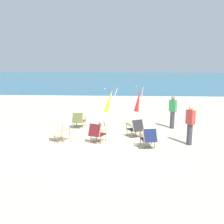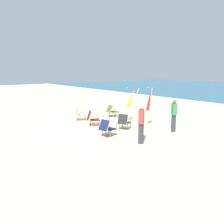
% 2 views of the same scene
% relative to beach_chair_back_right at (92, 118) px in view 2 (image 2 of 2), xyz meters
% --- Properties ---
extents(ground_plane, '(80.00, 80.00, 0.00)m').
position_rel_beach_chair_back_right_xyz_m(ground_plane, '(0.18, 0.95, -0.43)').
color(ground_plane, beige).
extents(surf_band, '(80.00, 1.10, 0.06)m').
position_rel_beach_chair_back_right_xyz_m(surf_band, '(0.18, 13.11, -0.40)').
color(surf_band, white).
rests_on(surf_band, ground).
extents(beach_chair_back_right, '(0.79, 0.84, 0.82)m').
position_rel_beach_chair_back_right_xyz_m(beach_chair_back_right, '(0.00, 0.00, 0.00)').
color(beach_chair_back_right, maroon).
rests_on(beach_chair_back_right, ground).
extents(beach_chair_front_right, '(0.84, 0.89, 0.81)m').
position_rel_beach_chair_back_right_xyz_m(beach_chair_front_right, '(1.63, 0.86, -0.00)').
color(beach_chair_front_right, '#28282D').
rests_on(beach_chair_front_right, ground).
extents(beach_chair_back_left, '(0.70, 0.83, 0.79)m').
position_rel_beach_chair_back_right_xyz_m(beach_chair_back_left, '(2.09, -0.56, -0.01)').
color(beach_chair_back_left, '#19234C').
rests_on(beach_chair_back_left, ground).
extents(beach_chair_mid_center, '(0.81, 0.85, 0.82)m').
position_rel_beach_chair_back_right_xyz_m(beach_chair_mid_center, '(-1.56, 0.07, -0.00)').
color(beach_chair_mid_center, beige).
rests_on(beach_chair_mid_center, ground).
extents(beach_chair_far_center, '(0.65, 0.80, 0.79)m').
position_rel_beach_chair_back_right_xyz_m(beach_chair_far_center, '(-1.16, 2.29, -0.01)').
color(beach_chair_far_center, '#515B33').
rests_on(beach_chair_far_center, ground).
extents(umbrella_furled_red, '(0.50, 0.32, 2.10)m').
position_rel_beach_chair_back_right_xyz_m(umbrella_furled_red, '(1.80, 2.54, 0.94)').
color(umbrella_furled_red, '#B7B2A8').
rests_on(umbrella_furled_red, ground).
extents(umbrella_furled_yellow, '(0.75, 0.56, 2.01)m').
position_rel_beach_chair_back_right_xyz_m(umbrella_furled_yellow, '(0.36, 2.53, 0.88)').
color(umbrella_furled_yellow, '#B7B2A8').
rests_on(umbrella_furled_yellow, ground).
extents(person_near_chairs, '(0.39, 0.37, 1.63)m').
position_rel_beach_chair_back_right_xyz_m(person_near_chairs, '(3.50, 2.46, 0.41)').
color(person_near_chairs, '#383842').
rests_on(person_near_chairs, ground).
extents(person_by_waterline, '(0.36, 0.39, 1.63)m').
position_rel_beach_chair_back_right_xyz_m(person_by_waterline, '(3.76, -0.07, 0.41)').
color(person_by_waterline, '#383842').
rests_on(person_by_waterline, ground).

